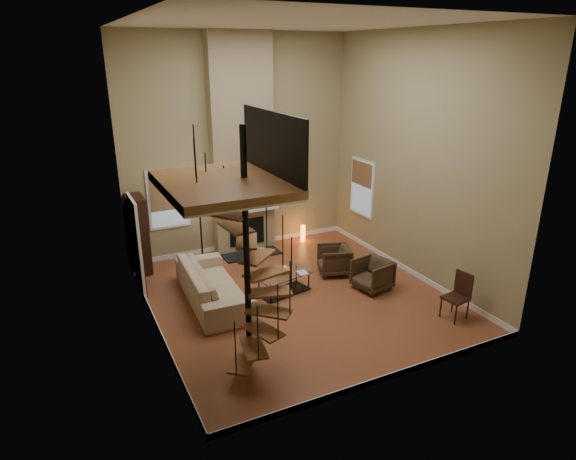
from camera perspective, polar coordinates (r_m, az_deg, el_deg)
name	(u,v)px	position (r m, az deg, el deg)	size (l,w,h in m)	color
ground	(296,296)	(10.73, 0.94, -7.73)	(6.00, 6.50, 0.01)	#A85C36
back_wall	(239,146)	(12.68, -5.74, 9.73)	(6.00, 0.02, 5.50)	#9B8F64
front_wall	(400,219)	(7.13, 12.97, 1.21)	(6.00, 0.02, 5.50)	#9B8F64
left_wall	(142,190)	(8.85, -16.60, 4.52)	(0.02, 6.50, 5.50)	#9B8F64
right_wall	(416,159)	(11.41, 14.72, 8.03)	(0.02, 6.50, 5.50)	#9B8F64
ceiling	(298,22)	(9.52, 1.15, 23.05)	(6.00, 6.50, 0.01)	silver
baseboard_back	(242,244)	(13.41, -5.33, -1.66)	(6.00, 0.02, 0.12)	white
baseboard_front	(387,377)	(8.38, 11.46, -16.47)	(6.00, 0.02, 0.12)	white
baseboard_left	(157,325)	(9.88, -15.00, -10.67)	(0.02, 6.50, 0.12)	white
baseboard_right	(406,269)	(12.22, 13.59, -4.39)	(0.02, 6.50, 0.12)	white
chimney_breast	(242,147)	(12.51, -5.43, 9.59)	(1.60, 0.38, 5.50)	#978662
hearth	(252,254)	(12.85, -4.25, -2.82)	(1.50, 0.60, 0.04)	black
firebox	(247,232)	(12.90, -4.79, -0.20)	(0.95, 0.02, 0.72)	black
mantel	(248,211)	(12.64, -4.74, 2.24)	(1.70, 0.18, 0.06)	white
mirror_frame	(246,180)	(12.48, -4.94, 5.82)	(0.94, 0.94, 0.10)	black
mirror_disc	(246,180)	(12.48, -4.96, 5.83)	(0.80, 0.80, 0.01)	white
vase_left	(226,207)	(12.45, -7.18, 2.62)	(0.24, 0.24, 0.25)	black
vase_right	(268,202)	(12.85, -2.33, 3.23)	(0.20, 0.20, 0.21)	#1B5F56
window_back	(168,198)	(12.40, -13.77, 3.65)	(1.02, 0.06, 1.52)	white
window_right	(362,187)	(13.19, 8.63, 5.00)	(0.06, 1.02, 1.52)	white
entry_door	(137,246)	(11.08, -17.18, -1.77)	(0.10, 1.05, 2.16)	white
loft	(228,179)	(7.26, -6.95, 5.89)	(1.70, 2.20, 1.09)	#935D30
spiral_stair	(248,266)	(7.82, -4.71, -4.24)	(1.47, 1.47, 4.06)	black
hutch	(138,234)	(12.10, -17.04, -0.42)	(0.38, 0.82, 1.83)	black
sofa	(212,284)	(10.49, -8.87, -6.23)	(2.66, 1.04, 0.78)	tan
armchair_near	(337,260)	(11.69, 5.74, -3.46)	(0.71, 0.73, 0.67)	#3E2D1C
armchair_far	(375,274)	(11.09, 10.05, -5.03)	(0.72, 0.74, 0.68)	#3E2D1C
coffee_table	(284,281)	(10.75, -0.46, -5.95)	(1.32, 0.85, 0.45)	silver
bowl	(283,271)	(10.70, -0.57, -4.81)	(0.37, 0.37, 0.09)	gold
book	(302,273)	(10.69, 1.59, -5.04)	(0.20, 0.27, 0.03)	gray
floor_lamp	(200,212)	(11.81, -10.24, 2.05)	(0.42, 0.42, 1.74)	black
accent_lamp	(303,233)	(13.62, 1.75, -0.38)	(0.13, 0.13, 0.45)	orange
side_chair	(459,293)	(10.27, 19.28, -6.98)	(0.48, 0.47, 0.94)	black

